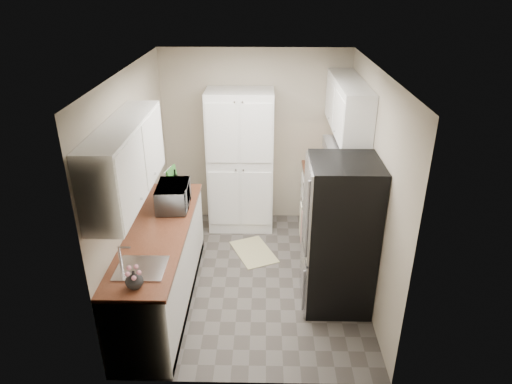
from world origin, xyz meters
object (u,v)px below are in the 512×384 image
pantry_cabinet (241,162)px  toaster_oven (333,164)px  wine_bottle (176,181)px  refrigerator (340,236)px  microwave (173,196)px  electric_range (331,228)px

pantry_cabinet → toaster_oven: (1.27, -0.11, 0.03)m
pantry_cabinet → wine_bottle: bearing=-134.4°
pantry_cabinet → refrigerator: pantry_cabinet is taller
refrigerator → microwave: 1.92m
pantry_cabinet → toaster_oven: 1.27m
electric_range → refrigerator: size_ratio=0.66×
pantry_cabinet → electric_range: 1.58m
pantry_cabinet → refrigerator: (1.14, -1.73, -0.15)m
microwave → toaster_oven: bearing=-63.5°
toaster_oven → refrigerator: bearing=-100.9°
electric_range → pantry_cabinet: bearing=141.8°
microwave → wine_bottle: 0.46m
pantry_cabinet → refrigerator: 2.07m
pantry_cabinet → microwave: size_ratio=3.89×
refrigerator → pantry_cabinet: bearing=123.5°
toaster_oven → microwave: bearing=-156.7°
wine_bottle → electric_range: bearing=-4.2°
electric_range → toaster_oven: 0.99m
pantry_cabinet → refrigerator: size_ratio=1.18×
toaster_oven → electric_range: bearing=-102.9°
electric_range → refrigerator: refrigerator is taller
electric_range → refrigerator: (-0.03, -0.80, 0.37)m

